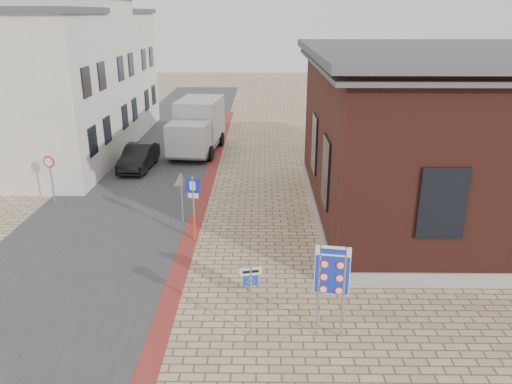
% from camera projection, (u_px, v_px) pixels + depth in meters
% --- Properties ---
extents(ground, '(120.00, 120.00, 0.00)m').
position_uv_depth(ground, '(237.00, 304.00, 14.63)').
color(ground, tan).
rests_on(ground, ground).
extents(road_strip, '(7.00, 60.00, 0.02)m').
position_uv_depth(road_strip, '(154.00, 160.00, 28.79)').
color(road_strip, '#38383A').
rests_on(road_strip, ground).
extents(curb_strip, '(0.60, 40.00, 0.02)m').
position_uv_depth(curb_strip, '(205.00, 189.00, 24.05)').
color(curb_strip, maroon).
rests_on(curb_strip, ground).
extents(brick_building, '(13.00, 13.00, 6.80)m').
position_uv_depth(brick_building, '(469.00, 134.00, 19.93)').
color(brick_building, gray).
rests_on(brick_building, ground).
extents(townhouse_near, '(7.40, 6.40, 8.30)m').
position_uv_depth(townhouse_near, '(25.00, 96.00, 24.62)').
color(townhouse_near, beige).
rests_on(townhouse_near, ground).
extents(townhouse_mid, '(7.40, 6.40, 9.10)m').
position_uv_depth(townhouse_mid, '(69.00, 74.00, 30.13)').
color(townhouse_mid, beige).
rests_on(townhouse_mid, ground).
extents(townhouse_far, '(7.40, 6.40, 8.30)m').
position_uv_depth(townhouse_far, '(100.00, 70.00, 35.91)').
color(townhouse_far, beige).
rests_on(townhouse_far, ground).
extents(bike_rack, '(0.08, 1.80, 0.60)m').
position_uv_depth(bike_rack, '(319.00, 261.00, 16.58)').
color(bike_rack, slate).
rests_on(bike_rack, ground).
extents(sedan, '(1.59, 4.05, 1.31)m').
position_uv_depth(sedan, '(139.00, 157.00, 27.09)').
color(sedan, black).
rests_on(sedan, ground).
extents(box_truck, '(2.99, 6.13, 3.10)m').
position_uv_depth(box_truck, '(197.00, 126.00, 30.11)').
color(box_truck, slate).
rests_on(box_truck, ground).
extents(border_sign, '(0.89, 0.20, 2.61)m').
position_uv_depth(border_sign, '(332.00, 273.00, 12.56)').
color(border_sign, gray).
rests_on(border_sign, ground).
extents(essen_sign, '(0.57, 0.15, 2.13)m').
position_uv_depth(essen_sign, '(251.00, 289.00, 12.74)').
color(essen_sign, gray).
rests_on(essen_sign, ground).
extents(parking_sign, '(0.53, 0.16, 2.45)m').
position_uv_depth(parking_sign, '(193.00, 197.00, 18.32)').
color(parking_sign, gray).
rests_on(parking_sign, ground).
extents(yield_sign, '(0.71, 0.36, 2.11)m').
position_uv_depth(yield_sign, '(181.00, 186.00, 19.76)').
color(yield_sign, gray).
rests_on(yield_sign, ground).
extents(speed_sign, '(0.52, 0.12, 2.22)m').
position_uv_depth(speed_sign, '(51.00, 172.00, 21.75)').
color(speed_sign, gray).
rests_on(speed_sign, ground).
extents(bollard, '(0.10, 0.10, 0.91)m').
position_uv_depth(bollard, '(194.00, 229.00, 18.59)').
color(bollard, '#F1340C').
rests_on(bollard, ground).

